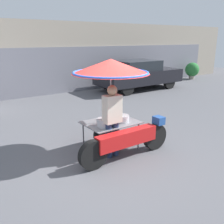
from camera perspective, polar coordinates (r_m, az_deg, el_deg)
ground_plane at (r=5.58m, az=0.51°, el=-10.13°), size 36.00×36.00×0.00m
shopfront_building at (r=12.37m, az=-21.67°, el=11.28°), size 28.00×2.06×3.28m
vendor_motorcycle_cart at (r=5.43m, az=0.31°, el=6.39°), size 2.28×1.69×2.08m
vendor_person at (r=5.28m, az=0.05°, el=-1.33°), size 0.38×0.22×1.58m
parked_car at (r=12.78m, az=6.09°, el=8.58°), size 4.43×1.84×1.47m
potted_plant at (r=16.94m, az=17.84°, el=9.17°), size 0.88×0.88×1.05m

